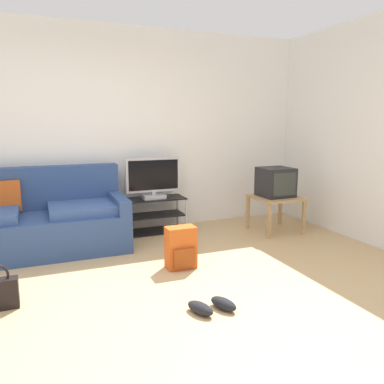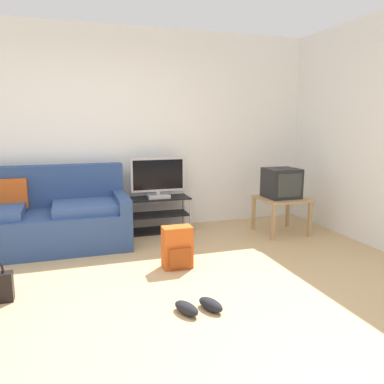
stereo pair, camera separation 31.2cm
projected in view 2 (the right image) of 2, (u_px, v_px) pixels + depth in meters
ground_plane at (130, 311)px, 3.08m from camera, size 9.00×9.80×0.02m
wall_back at (98, 131)px, 5.13m from camera, size 9.00×0.10×2.70m
wall_right at (375, 132)px, 4.54m from camera, size 0.10×3.60×2.70m
couch at (39, 219)px, 4.56m from camera, size 2.03×0.94×0.94m
tv_stand at (158, 214)px, 5.25m from camera, size 0.84×0.37×0.47m
flat_tv at (158, 178)px, 5.14m from camera, size 0.73×0.22×0.54m
side_table at (281, 203)px, 5.14m from camera, size 0.59×0.59×0.48m
crt_tv at (282, 183)px, 5.11m from camera, size 0.42×0.41×0.39m
backpack at (177, 248)px, 3.94m from camera, size 0.30×0.25×0.43m
sneakers_pair at (199, 306)px, 3.04m from camera, size 0.40×0.28×0.09m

